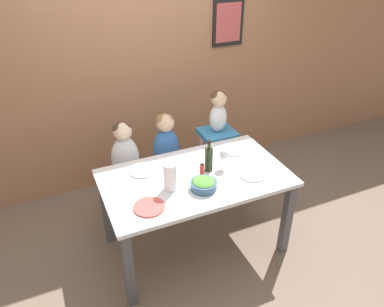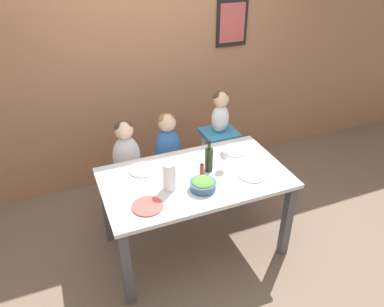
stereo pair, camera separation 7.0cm
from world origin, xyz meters
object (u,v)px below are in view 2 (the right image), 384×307
object	(u,v)px
chair_right_highchair	(219,147)
dinner_plate_front_right	(253,175)
chair_far_left	(129,181)
paper_towel_roll	(169,176)
chair_far_center	(169,172)
person_baby_right	(220,109)
salad_bowl_large	(203,184)
wine_bottle	(209,159)
wine_glass_near	(224,155)
dinner_plate_back_right	(235,150)
dinner_plate_front_left	(148,206)
person_child_left	(126,149)
person_child_center	(167,141)
dinner_plate_back_left	(143,170)

from	to	relation	value
chair_right_highchair	dinner_plate_front_right	bearing A→B (deg)	-96.47
dinner_plate_front_right	chair_far_left	bearing A→B (deg)	136.75
paper_towel_roll	chair_far_center	bearing A→B (deg)	72.41
chair_right_highchair	person_baby_right	size ratio (longest dim) A/B	1.78
person_baby_right	salad_bowl_large	world-z (taller)	person_baby_right
wine_bottle	person_baby_right	bearing A→B (deg)	56.93
chair_far_center	salad_bowl_large	xyz separation A→B (m)	(0.01, -0.82, 0.41)
wine_bottle	wine_glass_near	xyz separation A→B (m)	(0.13, -0.02, 0.01)
salad_bowl_large	dinner_plate_back_right	world-z (taller)	salad_bowl_large
chair_far_center	wine_bottle	distance (m)	0.79
chair_far_center	person_baby_right	size ratio (longest dim) A/B	1.13
wine_bottle	dinner_plate_front_left	size ratio (longest dim) A/B	1.23
person_child_left	chair_far_center	bearing A→B (deg)	-0.16
dinner_plate_front_left	dinner_plate_back_right	size ratio (longest dim) A/B	1.00
wine_bottle	salad_bowl_large	size ratio (longest dim) A/B	1.38
person_child_left	wine_glass_near	bearing A→B (deg)	-41.95
person_child_left	person_child_center	distance (m)	0.40
person_baby_right	wine_bottle	bearing A→B (deg)	-123.07
person_child_left	person_baby_right	distance (m)	0.98
person_child_center	wine_bottle	bearing A→B (deg)	-75.68
chair_far_left	paper_towel_roll	world-z (taller)	paper_towel_roll
person_baby_right	dinner_plate_back_right	size ratio (longest dim) A/B	1.82
person_baby_right	chair_right_highchair	bearing A→B (deg)	-90.00
chair_right_highchair	dinner_plate_front_left	xyz separation A→B (m)	(-1.00, -0.87, 0.19)
paper_towel_roll	dinner_plate_back_left	size ratio (longest dim) A/B	0.99
person_child_center	chair_far_center	bearing A→B (deg)	-90.00
chair_far_center	paper_towel_roll	size ratio (longest dim) A/B	2.08
dinner_plate_front_right	paper_towel_roll	bearing A→B (deg)	172.61
person_child_left	dinner_plate_front_left	distance (m)	0.87
chair_right_highchair	dinner_plate_back_left	size ratio (longest dim) A/B	3.25
chair_far_left	paper_towel_roll	bearing A→B (deg)	-76.35
dinner_plate_back_left	dinner_plate_back_right	distance (m)	0.86
dinner_plate_back_right	dinner_plate_back_left	bearing A→B (deg)	179.32
dinner_plate_front_left	dinner_plate_back_left	bearing A→B (deg)	78.55
chair_far_center	person_baby_right	distance (m)	0.81
paper_towel_roll	dinner_plate_back_left	world-z (taller)	paper_towel_roll
wine_glass_near	dinner_plate_front_right	size ratio (longest dim) A/B	0.77
dinner_plate_front_left	dinner_plate_back_right	xyz separation A→B (m)	(0.96, 0.46, 0.00)
person_child_center	dinner_plate_back_left	bearing A→B (deg)	-131.71
dinner_plate_front_left	paper_towel_roll	bearing A→B (deg)	33.81
wine_glass_near	salad_bowl_large	world-z (taller)	wine_glass_near
dinner_plate_front_left	chair_right_highchair	bearing A→B (deg)	41.00
salad_bowl_large	paper_towel_roll	bearing A→B (deg)	156.97
dinner_plate_back_right	wine_glass_near	bearing A→B (deg)	-135.47
chair_far_center	person_child_left	world-z (taller)	person_child_left
person_child_left	paper_towel_roll	size ratio (longest dim) A/B	2.43
person_child_center	person_child_left	bearing A→B (deg)	180.00
dinner_plate_back_right	dinner_plate_front_right	bearing A→B (deg)	-96.55
dinner_plate_back_left	chair_far_left	bearing A→B (deg)	96.77
salad_bowl_large	dinner_plate_back_right	distance (m)	0.65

